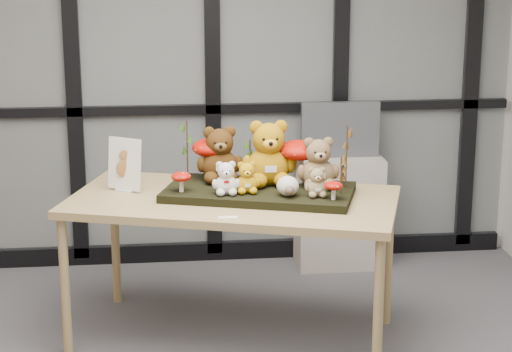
{
  "coord_description": "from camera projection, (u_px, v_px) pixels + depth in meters",
  "views": [
    {
      "loc": [
        0.07,
        -3.55,
        2.17
      ],
      "look_at": [
        0.59,
        1.12,
        0.94
      ],
      "focal_mm": 65.0,
      "sensor_mm": 36.0,
      "label": 1
    }
  ],
  "objects": [
    {
      "name": "bear_small_yellow",
      "position": [
        247.0,
        176.0,
        4.85
      ],
      "size": [
        0.17,
        0.16,
        0.18
      ],
      "primitive_type": null,
      "rotation": [
        0.0,
        0.0,
        -0.31
      ],
      "color": "#CA900B",
      "rests_on": "diorama_tray"
    },
    {
      "name": "sprig_green_centre",
      "position": [
        250.0,
        159.0,
        5.12
      ],
      "size": [
        0.05,
        0.05,
        0.22
      ],
      "primitive_type": null,
      "color": "#14390C",
      "rests_on": "diorama_tray"
    },
    {
      "name": "cabinet",
      "position": [
        339.0,
        212.0,
        6.18
      ],
      "size": [
        0.56,
        0.33,
        0.75
      ],
      "primitive_type": "cube",
      "color": "#ABA299",
      "rests_on": "floor"
    },
    {
      "name": "bear_white_bow",
      "position": [
        226.0,
        176.0,
        4.82
      ],
      "size": [
        0.18,
        0.17,
        0.19
      ],
      "primitive_type": null,
      "rotation": [
        0.0,
        0.0,
        -0.31
      ],
      "color": "white",
      "rests_on": "diorama_tray"
    },
    {
      "name": "diorama_tray",
      "position": [
        259.0,
        192.0,
        4.95
      ],
      "size": [
        1.1,
        0.78,
        0.04
      ],
      "primitive_type": "cube",
      "rotation": [
        0.0,
        0.0,
        -0.31
      ],
      "color": "black",
      "rests_on": "display_table"
    },
    {
      "name": "sign_holder",
      "position": [
        125.0,
        167.0,
        5.02
      ],
      "size": [
        0.19,
        0.14,
        0.29
      ],
      "rotation": [
        0.0,
        0.0,
        -0.58
      ],
      "color": "silver",
      "rests_on": "display_table"
    },
    {
      "name": "mushroom_back_left",
      "position": [
        212.0,
        156.0,
        5.12
      ],
      "size": [
        0.22,
        0.22,
        0.25
      ],
      "primitive_type": null,
      "color": "#A50F05",
      "rests_on": "diorama_tray"
    },
    {
      "name": "sprig_green_far_left",
      "position": [
        187.0,
        150.0,
        5.11
      ],
      "size": [
        0.05,
        0.05,
        0.33
      ],
      "primitive_type": null,
      "color": "#14390C",
      "rests_on": "diorama_tray"
    },
    {
      "name": "bear_brown_medium",
      "position": [
        220.0,
        151.0,
        5.06
      ],
      "size": [
        0.31,
        0.3,
        0.33
      ],
      "primitive_type": null,
      "rotation": [
        0.0,
        0.0,
        -0.31
      ],
      "color": "#41260B",
      "rests_on": "diorama_tray"
    },
    {
      "name": "label_card",
      "position": [
        228.0,
        217.0,
        4.58
      ],
      "size": [
        0.1,
        0.03,
        0.0
      ],
      "primitive_type": "cube",
      "color": "white",
      "rests_on": "display_table"
    },
    {
      "name": "mushroom_front_right",
      "position": [
        334.0,
        190.0,
        4.72
      ],
      "size": [
        0.09,
        0.09,
        0.11
      ],
      "primitive_type": null,
      "color": "#A50F05",
      "rests_on": "diorama_tray"
    },
    {
      "name": "monitor",
      "position": [
        340.0,
        130.0,
        6.05
      ],
      "size": [
        0.52,
        0.05,
        0.37
      ],
      "color": "#4C4F54",
      "rests_on": "cabinet"
    },
    {
      "name": "bear_pooh_yellow",
      "position": [
        269.0,
        149.0,
        5.0
      ],
      "size": [
        0.36,
        0.34,
        0.38
      ],
      "primitive_type": null,
      "rotation": [
        0.0,
        0.0,
        -0.31
      ],
      "color": "#AC7609",
      "rests_on": "diorama_tray"
    },
    {
      "name": "bear_tan_back",
      "position": [
        318.0,
        160.0,
        4.93
      ],
      "size": [
        0.28,
        0.27,
        0.3
      ],
      "primitive_type": null,
      "rotation": [
        0.0,
        0.0,
        -0.31
      ],
      "color": "brown",
      "rests_on": "diorama_tray"
    },
    {
      "name": "sprig_dry_far_right",
      "position": [
        346.0,
        157.0,
        4.92
      ],
      "size": [
        0.05,
        0.05,
        0.34
      ],
      "primitive_type": null,
      "color": "brown",
      "rests_on": "diorama_tray"
    },
    {
      "name": "room_shell",
      "position": [
        136.0,
        66.0,
        3.53
      ],
      "size": [
        5.0,
        5.0,
        5.0
      ],
      "color": "beige",
      "rests_on": "floor"
    },
    {
      "name": "mushroom_front_left",
      "position": [
        181.0,
        181.0,
        4.87
      ],
      "size": [
        0.11,
        0.11,
        0.12
      ],
      "primitive_type": null,
      "color": "#A50F05",
      "rests_on": "diorama_tray"
    },
    {
      "name": "display_table",
      "position": [
        233.0,
        210.0,
        4.94
      ],
      "size": [
        1.91,
        1.35,
        0.81
      ],
      "rotation": [
        0.0,
        0.0,
        -0.31
      ],
      "color": "#A18957",
      "rests_on": "floor"
    },
    {
      "name": "glass_partition",
      "position": [
        143.0,
        54.0,
        5.97
      ],
      "size": [
        4.9,
        0.06,
        2.78
      ],
      "color": "#2D383F",
      "rests_on": "floor"
    },
    {
      "name": "bear_beige_small",
      "position": [
        317.0,
        180.0,
        4.78
      ],
      "size": [
        0.16,
        0.15,
        0.17
      ],
      "primitive_type": null,
      "rotation": [
        0.0,
        0.0,
        -0.31
      ],
      "color": "#8E7B52",
      "rests_on": "diorama_tray"
    },
    {
      "name": "sprig_dry_mid_right",
      "position": [
        341.0,
        176.0,
        4.81
      ],
      "size": [
        0.05,
        0.05,
        0.2
      ],
      "primitive_type": null,
      "color": "brown",
      "rests_on": "diorama_tray"
    },
    {
      "name": "mushroom_back_right",
      "position": [
        299.0,
        159.0,
        5.03
      ],
      "size": [
        0.23,
        0.23,
        0.26
      ],
      "primitive_type": null,
      "color": "#A50F05",
      "rests_on": "diorama_tray"
    },
    {
      "name": "plush_cream_hedgehog",
      "position": [
        288.0,
        185.0,
        4.79
      ],
      "size": [
        0.11,
        0.1,
        0.12
      ],
      "primitive_type": null,
      "rotation": [
        0.0,
        0.0,
        -0.31
      ],
      "color": "beige",
      "rests_on": "diorama_tray"
    },
    {
      "name": "sprig_green_mid_left",
      "position": [
        212.0,
        158.0,
        5.15
      ],
      "size": [
        0.05,
        0.05,
        0.22
      ],
      "primitive_type": null,
      "color": "#14390C",
      "rests_on": "diorama_tray"
    }
  ]
}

